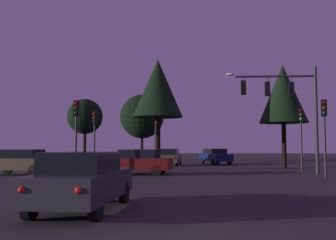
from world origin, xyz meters
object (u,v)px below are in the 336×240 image
Objects in this scene: car_crossing_left at (21,162)px; tree_center_horizon at (158,89)px; traffic_light_corner_right at (94,129)px; traffic_light_median at (76,122)px; tree_left_far at (283,94)px; traffic_light_corner_left at (324,122)px; car_crossing_right at (137,161)px; car_parked_lot at (170,157)px; tree_behind_sign at (85,117)px; tree_right_cluster at (142,117)px; traffic_signal_mast_arm at (287,99)px; car_nearside_lane at (83,180)px; car_far_lane at (215,156)px; traffic_light_far_side at (301,127)px.

car_crossing_left is 10.93m from tree_center_horizon.
traffic_light_median is (0.43, -5.29, 0.09)m from traffic_light_corner_right.
traffic_light_corner_left is at bearing -89.24° from tree_left_far.
car_crossing_left is at bearing 176.46° from traffic_light_corner_left.
tree_left_far is (13.45, 9.87, 2.79)m from traffic_light_median.
car_parked_lot is (0.94, 12.02, 0.00)m from car_crossing_right.
tree_behind_sign is 8.21m from tree_right_cluster.
car_crossing_left is at bearing -121.12° from car_parked_lot.
traffic_light_median reaches higher than traffic_light_corner_left.
tree_center_horizon reaches higher than traffic_signal_mast_arm.
tree_behind_sign is (-8.29, 16.26, 4.04)m from car_crossing_right.
car_nearside_lane is 1.08× the size of car_crossing_left.
tree_center_horizon is at bearing -114.23° from car_far_lane.
traffic_signal_mast_arm is 16.67m from car_crossing_left.
car_nearside_lane is 14.72m from car_crossing_left.
traffic_signal_mast_arm is 3.23m from traffic_light_far_side.
tree_center_horizon is at bearing 90.67° from car_nearside_lane.
car_crossing_right is 7.33m from tree_center_horizon.
traffic_light_median reaches higher than car_far_lane.
car_crossing_left is at bearing -126.77° from car_far_lane.
car_nearside_lane is 1.03× the size of car_crossing_right.
traffic_light_corner_left reaches higher than car_crossing_left.
car_far_lane is (-5.45, 11.37, -2.25)m from traffic_light_far_side.
traffic_light_median is at bearing -165.12° from traffic_signal_mast_arm.
car_crossing_left and car_far_lane have the same top height.
tree_center_horizon is at bearing 38.86° from car_crossing_left.
traffic_light_corner_left is at bearing -72.92° from car_far_lane.
traffic_light_far_side is 0.97× the size of car_nearside_lane.
car_parked_lot is at bearing 58.88° from car_crossing_left.
car_nearside_lane is at bearing -129.78° from traffic_light_corner_left.
traffic_light_corner_left is at bearing -44.28° from tree_behind_sign.
car_nearside_lane and car_crossing_left have the same top height.
tree_behind_sign is (-9.14, 29.70, 4.04)m from car_nearside_lane.
traffic_signal_mast_arm is 1.55× the size of traffic_light_far_side.
traffic_light_corner_left is (1.20, -3.30, -1.66)m from traffic_signal_mast_arm.
traffic_signal_mast_arm is 12.91m from traffic_light_median.
traffic_light_corner_left is at bearing -91.85° from traffic_light_far_side.
tree_right_cluster is (0.30, 19.43, 2.37)m from traffic_light_corner_right.
car_nearside_lane is at bearing -89.33° from tree_center_horizon.
traffic_light_far_side is at bearing -7.73° from tree_center_horizon.
tree_center_horizon reaches higher than traffic_light_corner_left.
traffic_light_corner_right is at bearing 159.28° from traffic_light_corner_left.
car_far_lane is 0.58× the size of tree_right_cluster.
car_parked_lot is 11.37m from tree_left_far.
car_nearside_lane is at bearing -86.40° from car_crossing_right.
car_nearside_lane is 13.47m from car_crossing_right.
car_crossing_left is (-7.71, 12.54, -0.00)m from car_nearside_lane.
tree_center_horizon is (-0.31, -6.89, 5.19)m from car_parked_lot.
car_crossing_left is (-17.26, 1.07, -2.18)m from traffic_light_corner_left.
tree_behind_sign reaches higher than traffic_light_corner_right.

